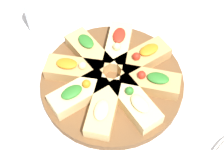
% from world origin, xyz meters
% --- Properties ---
extents(ground_plane, '(3.00, 3.00, 0.00)m').
position_xyz_m(ground_plane, '(0.00, 0.00, 0.00)').
color(ground_plane, white).
extents(serving_board, '(0.33, 0.33, 0.02)m').
position_xyz_m(serving_board, '(0.00, 0.00, 0.01)').
color(serving_board, brown).
rests_on(serving_board, ground_plane).
extents(focaccia_slice_0, '(0.06, 0.13, 0.04)m').
position_xyz_m(focaccia_slice_0, '(-0.00, -0.09, 0.04)').
color(focaccia_slice_0, tan).
rests_on(focaccia_slice_0, serving_board).
extents(focaccia_slice_1, '(0.13, 0.13, 0.05)m').
position_xyz_m(focaccia_slice_1, '(0.06, -0.07, 0.04)').
color(focaccia_slice_1, tan).
rests_on(focaccia_slice_1, serving_board).
extents(focaccia_slice_2, '(0.14, 0.06, 0.05)m').
position_xyz_m(focaccia_slice_2, '(0.09, -0.01, 0.04)').
color(focaccia_slice_2, '#E5C689').
rests_on(focaccia_slice_2, serving_board).
extents(focaccia_slice_3, '(0.14, 0.12, 0.04)m').
position_xyz_m(focaccia_slice_3, '(0.07, 0.05, 0.04)').
color(focaccia_slice_3, '#DBB775').
rests_on(focaccia_slice_3, serving_board).
extents(focaccia_slice_4, '(0.07, 0.14, 0.05)m').
position_xyz_m(focaccia_slice_4, '(0.01, 0.09, 0.04)').
color(focaccia_slice_4, '#E5C689').
rests_on(focaccia_slice_4, serving_board).
extents(focaccia_slice_5, '(0.12, 0.14, 0.05)m').
position_xyz_m(focaccia_slice_5, '(-0.05, 0.07, 0.04)').
color(focaccia_slice_5, tan).
rests_on(focaccia_slice_5, serving_board).
extents(focaccia_slice_6, '(0.14, 0.07, 0.05)m').
position_xyz_m(focaccia_slice_6, '(-0.09, 0.01, 0.04)').
color(focaccia_slice_6, tan).
rests_on(focaccia_slice_6, serving_board).
extents(focaccia_slice_7, '(0.13, 0.13, 0.05)m').
position_xyz_m(focaccia_slice_7, '(-0.07, -0.06, 0.04)').
color(focaccia_slice_7, '#E5C689').
rests_on(focaccia_slice_7, serving_board).
extents(water_glass, '(0.07, 0.07, 0.10)m').
position_xyz_m(water_glass, '(0.03, -0.26, 0.05)').
color(water_glass, silver).
rests_on(water_glass, ground_plane).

